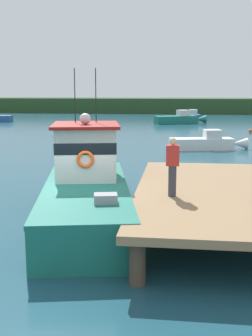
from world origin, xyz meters
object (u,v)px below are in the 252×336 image
object	(u,v)px
moored_boat_outer_mooring	(180,119)
mooring_buoy_channel_marker	(231,143)
main_fishing_boat	(86,187)
mooring_buoy_spare_mooring	(250,131)
moored_boat_far_right	(207,143)
deckhand_by_the_boat	(173,166)
moored_boat_off_the_point	(193,116)

from	to	relation	value
moored_boat_outer_mooring	mooring_buoy_channel_marker	size ratio (longest dim) A/B	19.45
main_fishing_boat	moored_boat_outer_mooring	world-z (taller)	main_fishing_boat
moored_boat_outer_mooring	mooring_buoy_spare_mooring	size ratio (longest dim) A/B	18.69
moored_boat_far_right	moored_boat_outer_mooring	distance (m)	21.75
deckhand_by_the_boat	mooring_buoy_channel_marker	distance (m)	21.07
moored_boat_off_the_point	mooring_buoy_channel_marker	size ratio (longest dim) A/B	15.77
mooring_buoy_channel_marker	mooring_buoy_spare_mooring	world-z (taller)	mooring_buoy_spare_mooring
moored_boat_outer_mooring	deckhand_by_the_boat	bearing A→B (deg)	-90.19
mooring_buoy_spare_mooring	main_fishing_boat	bearing A→B (deg)	-108.46
mooring_buoy_spare_mooring	deckhand_by_the_boat	bearing A→B (deg)	-102.65
main_fishing_boat	moored_boat_far_right	xyz separation A→B (m)	(4.80, 16.57, -0.54)
main_fishing_boat	moored_boat_off_the_point	world-z (taller)	main_fishing_boat
deckhand_by_the_boat	mooring_buoy_channel_marker	bearing A→B (deg)	79.15
main_fishing_boat	moored_boat_off_the_point	bearing A→B (deg)	84.14
deckhand_by_the_boat	moored_boat_off_the_point	world-z (taller)	deckhand_by_the_boat
main_fishing_boat	mooring_buoy_channel_marker	world-z (taller)	main_fishing_boat
moored_boat_far_right	moored_boat_off_the_point	size ratio (longest dim) A/B	1.07
moored_boat_outer_mooring	mooring_buoy_channel_marker	xyz separation A→B (m)	(3.82, -19.21, -0.38)
moored_boat_far_right	deckhand_by_the_boat	bearing A→B (deg)	-96.38
moored_boat_far_right	moored_boat_outer_mooring	world-z (taller)	moored_boat_outer_mooring
mooring_buoy_spare_mooring	mooring_buoy_channel_marker	bearing A→B (deg)	-106.44
main_fishing_boat	deckhand_by_the_boat	world-z (taller)	main_fishing_boat
main_fishing_boat	moored_boat_outer_mooring	bearing A→B (deg)	85.66
moored_boat_far_right	mooring_buoy_channel_marker	bearing A→B (deg)	51.99
moored_boat_off_the_point	mooring_buoy_channel_marker	bearing A→B (deg)	-85.74
moored_boat_off_the_point	mooring_buoy_channel_marker	world-z (taller)	moored_boat_off_the_point
deckhand_by_the_boat	moored_boat_far_right	xyz separation A→B (m)	(2.03, 18.15, -1.59)
moored_boat_far_right	mooring_buoy_channel_marker	size ratio (longest dim) A/B	16.91
moored_boat_far_right	mooring_buoy_channel_marker	distance (m)	3.13
moored_boat_outer_mooring	mooring_buoy_channel_marker	world-z (taller)	moored_boat_outer_mooring
deckhand_by_the_boat	mooring_buoy_spare_mooring	world-z (taller)	deckhand_by_the_boat
deckhand_by_the_boat	moored_boat_outer_mooring	world-z (taller)	deckhand_by_the_boat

